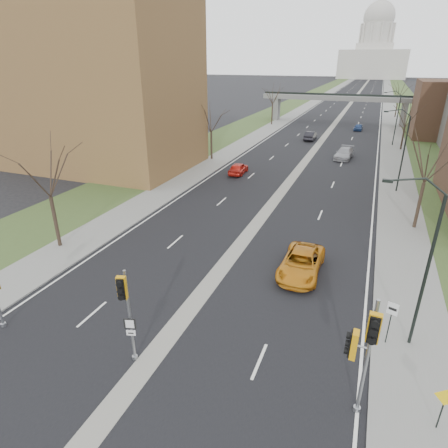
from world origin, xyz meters
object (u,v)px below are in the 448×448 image
Objects in this scene: signal_pole_right at (364,344)px; car_left_far at (311,136)px; warning_sign at (444,403)px; car_right_far at (358,127)px; speed_limit_sign at (391,316)px; car_right_mid at (344,153)px; car_left_near at (238,168)px; signal_pole_median at (126,303)px; car_right_near at (301,263)px.

signal_pole_right is 1.18× the size of car_left_far.
car_right_far is at bearing 104.24° from warning_sign.
speed_limit_sign reaches higher than car_right_mid.
car_right_far is at bearing 94.42° from car_right_mid.
car_right_mid reaches higher than car_left_near.
warning_sign reaches higher than car_right_far.
car_right_mid is (-5.70, 39.99, -1.00)m from speed_limit_sign.
speed_limit_sign reaches higher than car_right_far.
signal_pole_median is 33.32m from car_left_near.
car_right_near reaches higher than car_left_near.
car_left_near is at bearing 83.99° from signal_pole_median.
signal_pole_right is at bearing -11.32° from signal_pole_median.
car_right_near is (-4.09, 10.32, -2.86)m from signal_pole_right.
car_left_far is (-1.36, 58.13, -2.71)m from signal_pole_median.
car_right_near is at bearing 117.55° from car_left_near.
signal_pole_median is at bearing -92.23° from car_right_far.
signal_pole_median is 72.17m from car_right_far.
car_left_far is at bearing 120.96° from speed_limit_sign.
signal_pole_right is 0.99× the size of car_right_near.
car_right_far is at bearing -117.59° from car_left_far.
car_left_near is at bearing 119.15° from signal_pole_right.
car_right_mid is at bearing -88.47° from car_right_far.
signal_pole_median is at bearing 92.31° from car_left_far.
car_left_far is at bearing -115.93° from car_right_far.
speed_limit_sign reaches higher than car_right_near.
car_left_far is (4.82, 25.51, 0.05)m from car_left_near.
car_right_near is (-7.27, 9.88, -0.67)m from warning_sign.
speed_limit_sign is 31.99m from car_left_near.
speed_limit_sign is 7.70m from car_right_near.
speed_limit_sign is 0.43× the size of car_right_near.
signal_pole_median is 2.44× the size of warning_sign.
signal_pole_median is 0.89× the size of car_right_near.
car_right_near is at bearing 45.59° from signal_pole_median.
speed_limit_sign reaches higher than car_left_near.
car_left_near is at bearing 130.30° from warning_sign.
signal_pole_right is at bearing -163.66° from warning_sign.
signal_pole_right is 1.41× the size of car_right_far.
warning_sign is at bearing -10.74° from signal_pole_median.
signal_pole_right is 35.69m from car_left_near.
signal_pole_right is 3.88m from warning_sign.
warning_sign reaches higher than car_right_mid.
car_right_near is 1.03× the size of car_right_mid.
car_left_near is at bearing 80.25° from car_left_far.
signal_pole_right is at bearing -78.91° from car_right_mid.
car_right_far is at bearing 111.84° from speed_limit_sign.
speed_limit_sign is at bearing 10.68° from signal_pole_median.
warning_sign is 0.37× the size of car_right_near.
car_right_near is (-5.40, 5.40, -1.01)m from speed_limit_sign.
car_right_mid is (-4.38, 44.90, -2.85)m from signal_pole_right.
speed_limit_sign is at bearing -44.91° from car_right_near.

